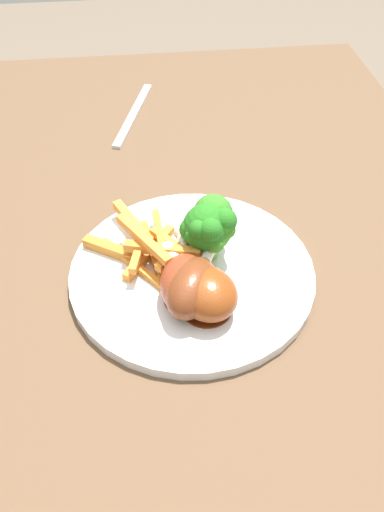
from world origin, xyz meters
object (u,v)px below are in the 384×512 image
(dining_table, at_px, (169,349))
(dinner_plate, at_px, (192,273))
(broccoli_floret_back, at_px, (206,228))
(broccoli_floret_front, at_px, (212,216))
(fork, at_px, (133,114))
(broccoli_floret_middle, at_px, (213,230))
(chicken_drumstick_near, at_px, (204,291))
(chicken_drumstick_far, at_px, (186,282))
(chicken_drumstick_extra, at_px, (194,285))
(carrot_fries_pile, at_px, (151,248))

(dining_table, xyz_separation_m, dinner_plate, (-0.02, 0.03, 0.10))
(broccoli_floret_back, bearing_deg, dinner_plate, -44.17)
(broccoli_floret_front, distance_m, broccoli_floret_back, 0.02)
(dinner_plate, distance_m, fork, 0.36)
(broccoli_floret_middle, relative_size, chicken_drumstick_near, 0.51)
(chicken_drumstick_far, relative_size, fork, 0.69)
(dinner_plate, height_order, fork, dinner_plate)
(fork, bearing_deg, chicken_drumstick_near, -154.79)
(broccoli_floret_front, xyz_separation_m, broccoli_floret_middle, (0.01, -0.00, -0.01))
(dinner_plate, relative_size, broccoli_floret_back, 4.00)
(broccoli_floret_front, xyz_separation_m, chicken_drumstick_near, (0.09, -0.02, -0.02))
(broccoli_floret_middle, bearing_deg, chicken_drumstick_extra, -24.08)
(broccoli_floret_middle, bearing_deg, broccoli_floret_back, -77.43)
(carrot_fries_pile, bearing_deg, broccoli_floret_back, 84.50)
(fork, bearing_deg, dinner_plate, -154.62)
(chicken_drumstick_near, relative_size, chicken_drumstick_far, 0.92)
(broccoli_floret_front, bearing_deg, dinner_plate, -36.88)
(chicken_drumstick_extra, height_order, fork, chicken_drumstick_extra)
(dinner_plate, bearing_deg, chicken_drumstick_far, -15.73)
(broccoli_floret_front, relative_size, broccoli_floret_back, 0.98)
(broccoli_floret_back, xyz_separation_m, chicken_drumstick_near, (0.07, -0.01, -0.02))
(dining_table, bearing_deg, broccoli_floret_front, 136.27)
(chicken_drumstick_far, bearing_deg, broccoli_floret_back, 153.25)
(dinner_plate, distance_m, chicken_drumstick_near, 0.06)
(carrot_fries_pile, relative_size, fork, 0.73)
(broccoli_floret_front, relative_size, chicken_drumstick_extra, 0.50)
(dining_table, relative_size, chicken_drumstick_far, 9.22)
(broccoli_floret_front, xyz_separation_m, fork, (-0.32, -0.08, -0.05))
(broccoli_floret_middle, height_order, broccoli_floret_back, broccoli_floret_back)
(dining_table, xyz_separation_m, chicken_drumstick_far, (0.01, 0.02, 0.13))
(broccoli_floret_front, height_order, broccoli_floret_middle, broccoli_floret_front)
(dinner_plate, relative_size, chicken_drumstick_near, 2.21)
(dinner_plate, xyz_separation_m, broccoli_floret_back, (-0.02, 0.02, 0.05))
(broccoli_floret_back, bearing_deg, broccoli_floret_middle, 102.57)
(chicken_drumstick_far, height_order, chicken_drumstick_extra, chicken_drumstick_extra)
(broccoli_floret_front, height_order, broccoli_floret_back, broccoli_floret_back)
(broccoli_floret_front, height_order, chicken_drumstick_extra, broccoli_floret_front)
(broccoli_floret_back, relative_size, chicken_drumstick_near, 0.55)
(carrot_fries_pile, distance_m, fork, 0.33)
(dinner_plate, xyz_separation_m, chicken_drumstick_near, (0.05, 0.01, 0.03))
(broccoli_floret_front, xyz_separation_m, chicken_drumstick_far, (0.07, -0.04, -0.02))
(broccoli_floret_back, height_order, chicken_drumstick_far, broccoli_floret_back)
(broccoli_floret_back, distance_m, chicken_drumstick_extra, 0.07)
(broccoli_floret_back, xyz_separation_m, chicken_drumstick_extra, (0.06, -0.02, -0.02))
(dinner_plate, bearing_deg, fork, -171.92)
(broccoli_floret_front, relative_size, chicken_drumstick_far, 0.50)
(broccoli_floret_front, height_order, carrot_fries_pile, broccoli_floret_front)
(broccoli_floret_front, xyz_separation_m, carrot_fries_pile, (0.01, -0.07, -0.03))
(dining_table, height_order, fork, fork)
(carrot_fries_pile, height_order, chicken_drumstick_near, chicken_drumstick_near)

